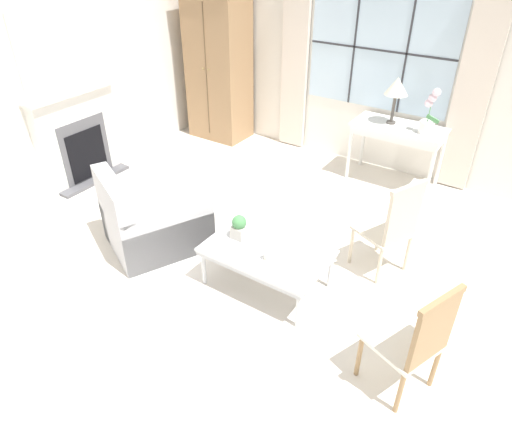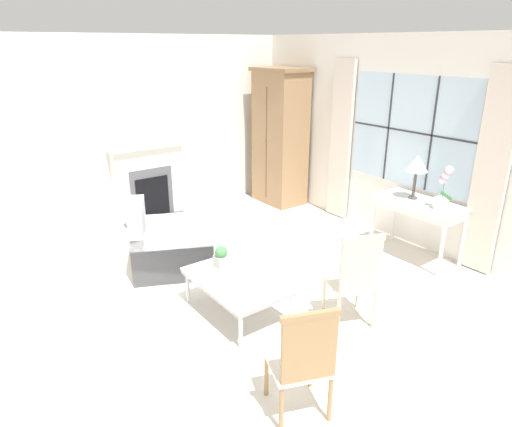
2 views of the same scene
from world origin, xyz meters
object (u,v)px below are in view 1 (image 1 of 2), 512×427
(table_lamp, at_px, (397,87))
(accent_chair_wooden, at_px, (417,338))
(armoire, at_px, (218,62))
(pillar_candle, at_px, (268,255))
(armchair_upholstered, at_px, (154,221))
(potted_plant_small, at_px, (239,227))
(console_table, at_px, (398,132))
(potted_orchid, at_px, (429,117))
(fireplace, at_px, (77,129))
(side_chair_wooden, at_px, (393,224))
(coffee_table, at_px, (267,253))

(table_lamp, xyz_separation_m, accent_chair_wooden, (1.33, -3.09, -0.69))
(armoire, height_order, pillar_candle, armoire)
(armchair_upholstered, height_order, potted_plant_small, armchair_upholstered)
(table_lamp, xyz_separation_m, armchair_upholstered, (-1.46, -2.79, -0.94))
(table_lamp, bearing_deg, console_table, -9.27)
(potted_orchid, height_order, pillar_candle, potted_orchid)
(potted_orchid, distance_m, accent_chair_wooden, 3.17)
(fireplace, distance_m, side_chair_wooden, 4.03)
(table_lamp, height_order, accent_chair_wooden, table_lamp)
(potted_orchid, bearing_deg, armoire, 179.13)
(coffee_table, distance_m, pillar_candle, 0.18)
(console_table, relative_size, accent_chair_wooden, 1.15)
(armoire, relative_size, armchair_upholstered, 1.90)
(console_table, bearing_deg, accent_chair_wooden, -68.55)
(fireplace, xyz_separation_m, table_lamp, (3.29, 2.22, 0.52))
(potted_orchid, distance_m, coffee_table, 2.74)
(fireplace, bearing_deg, table_lamp, 34.01)
(accent_chair_wooden, relative_size, potted_plant_small, 4.11)
(console_table, xyz_separation_m, table_lamp, (-0.12, 0.02, 0.54))
(armchair_upholstered, bearing_deg, console_table, 60.19)
(potted_orchid, relative_size, armchair_upholstered, 0.45)
(accent_chair_wooden, xyz_separation_m, potted_plant_small, (-1.78, 0.43, -0.00))
(fireplace, relative_size, potted_plant_small, 8.90)
(armoire, bearing_deg, pillar_candle, -46.31)
(potted_orchid, distance_m, armchair_upholstered, 3.39)
(coffee_table, bearing_deg, armoire, 134.06)
(potted_orchid, xyz_separation_m, pillar_candle, (-0.50, -2.73, -0.51))
(table_lamp, bearing_deg, armchair_upholstered, -117.73)
(armchair_upholstered, xyz_separation_m, side_chair_wooden, (2.19, 0.91, 0.27))
(armchair_upholstered, bearing_deg, pillar_candle, -0.83)
(console_table, relative_size, potted_plant_small, 4.75)
(side_chair_wooden, bearing_deg, armchair_upholstered, -157.49)
(armchair_upholstered, height_order, side_chair_wooden, side_chair_wooden)
(potted_orchid, bearing_deg, table_lamp, 170.26)
(fireplace, relative_size, accent_chair_wooden, 2.16)
(potted_orchid, relative_size, potted_plant_small, 2.30)
(fireplace, xyz_separation_m, accent_chair_wooden, (4.62, -0.87, -0.17))
(side_chair_wooden, height_order, pillar_candle, side_chair_wooden)
(console_table, distance_m, accent_chair_wooden, 3.30)
(side_chair_wooden, relative_size, pillar_candle, 8.40)
(fireplace, xyz_separation_m, side_chair_wooden, (4.02, 0.34, -0.15))
(potted_orchid, relative_size, pillar_candle, 4.54)
(fireplace, bearing_deg, armoire, 74.89)
(pillar_candle, bearing_deg, armchair_upholstered, 179.17)
(table_lamp, bearing_deg, pillar_candle, -90.95)
(side_chair_wooden, xyz_separation_m, potted_plant_small, (-1.18, -0.79, -0.02))
(table_lamp, distance_m, pillar_candle, 2.91)
(potted_orchid, xyz_separation_m, potted_plant_small, (-0.90, -2.59, -0.44))
(fireplace, height_order, armoire, armoire)
(accent_chair_wooden, distance_m, pillar_candle, 1.41)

